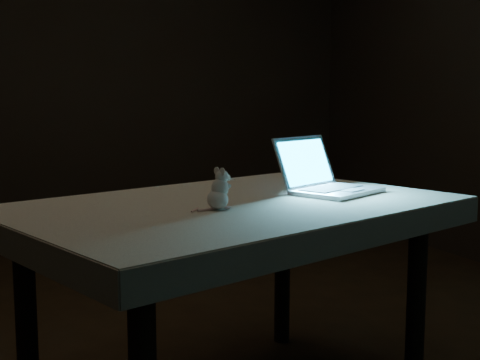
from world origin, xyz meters
name	(u,v)px	position (x,y,z in m)	size (l,w,h in m)	color
floor	(162,356)	(0.00, 0.00, 0.00)	(5.00, 5.00, 0.00)	black
back_wall	(64,60)	(0.00, 2.50, 1.30)	(4.50, 0.04, 2.60)	black
table	(233,309)	(0.09, -0.52, 0.35)	(1.30, 0.84, 0.70)	black
tablecloth	(257,216)	(0.15, -0.58, 0.66)	(1.38, 0.92, 0.08)	beige
laptop	(338,164)	(0.50, -0.50, 0.80)	(0.30, 0.26, 0.20)	#B8B8BD
plush_mouse	(218,189)	(0.00, -0.64, 0.77)	(0.09, 0.09, 0.12)	white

